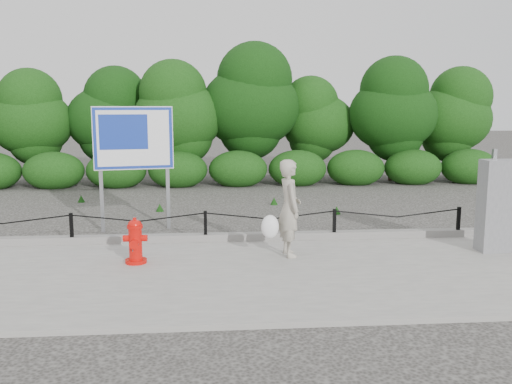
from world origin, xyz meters
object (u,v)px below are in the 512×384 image
object	(u,v)px
pedestrian	(288,209)
utility_cabinet	(497,206)
fire_hydrant	(135,241)
advertising_sign	(133,144)

from	to	relation	value
pedestrian	utility_cabinet	xyz separation A→B (m)	(3.75, 0.01, 0.00)
pedestrian	fire_hydrant	bearing A→B (deg)	87.89
utility_cabinet	advertising_sign	distance (m)	7.20
pedestrian	utility_cabinet	size ratio (longest dim) A/B	0.93
pedestrian	utility_cabinet	distance (m)	3.75
fire_hydrant	advertising_sign	world-z (taller)	advertising_sign
fire_hydrant	advertising_sign	xyz separation A→B (m)	(-0.37, 2.74, 1.42)
fire_hydrant	advertising_sign	distance (m)	3.11
fire_hydrant	pedestrian	world-z (taller)	pedestrian
pedestrian	advertising_sign	bearing A→B (deg)	42.13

